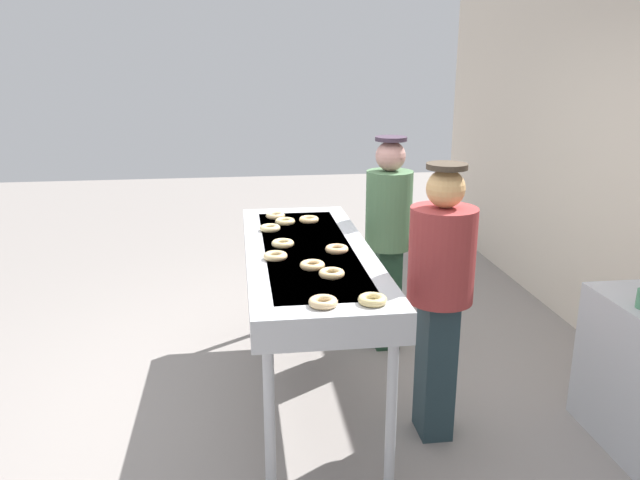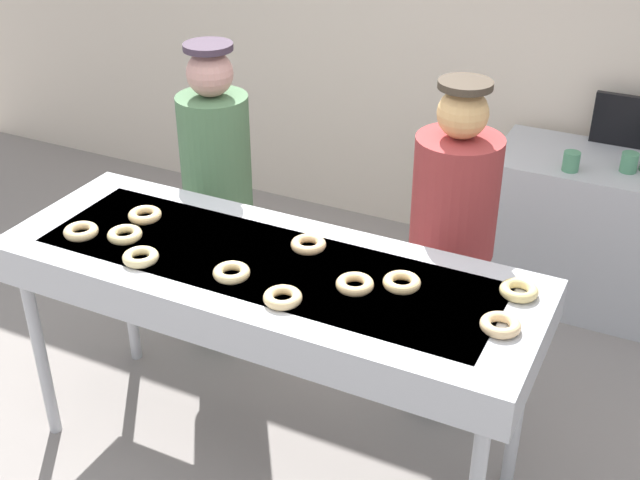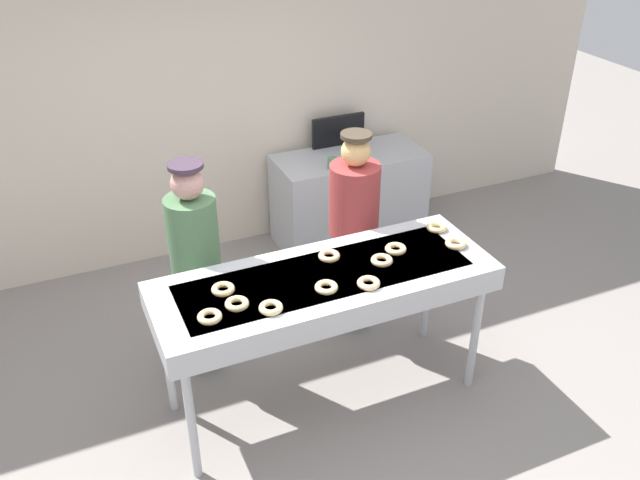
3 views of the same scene
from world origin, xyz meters
name	(u,v)px [view 1 (image 1 of 3)]	position (x,y,z in m)	size (l,w,h in m)	color
ground_plane	(309,393)	(0.00, 0.00, 0.00)	(16.00, 16.00, 0.00)	gray
fryer_conveyor	(308,262)	(0.00, 0.00, 0.93)	(2.18, 0.78, 1.02)	#B7BABF
plain_donut_0	(283,243)	(-0.06, -0.15, 1.04)	(0.14, 0.14, 0.04)	#F3D390
plain_donut_1	(323,302)	(0.95, -0.04, 1.04)	(0.14, 0.14, 0.04)	#F4CB8F
plain_donut_2	(285,221)	(-0.61, -0.10, 1.04)	(0.14, 0.14, 0.04)	#EBCE8A
plain_donut_3	(312,265)	(0.39, -0.02, 1.04)	(0.14, 0.14, 0.04)	#F8CA88
plain_donut_4	(275,216)	(-0.78, -0.15, 1.04)	(0.14, 0.14, 0.04)	#EDC98B
plain_donut_5	(309,219)	(-0.64, 0.08, 1.04)	(0.14, 0.14, 0.04)	#F2C987
plain_donut_6	(337,249)	(0.11, 0.16, 1.04)	(0.14, 0.14, 0.04)	#F5C486
plain_donut_7	(372,300)	(0.95, 0.21, 1.04)	(0.14, 0.14, 0.04)	#E9CE83
plain_donut_8	(275,256)	(0.20, -0.22, 1.04)	(0.14, 0.14, 0.04)	#F5D08F
plain_donut_9	(270,228)	(-0.44, -0.21, 1.04)	(0.14, 0.14, 0.04)	beige
plain_donut_10	(332,273)	(0.54, 0.07, 1.04)	(0.14, 0.14, 0.04)	#F9CF89
worker_baker	(440,285)	(0.54, 0.68, 0.94)	(0.37, 0.37, 1.63)	#22353B
worker_assistant	(388,231)	(-0.66, 0.68, 0.92)	(0.34, 0.34, 1.62)	#1F3D29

